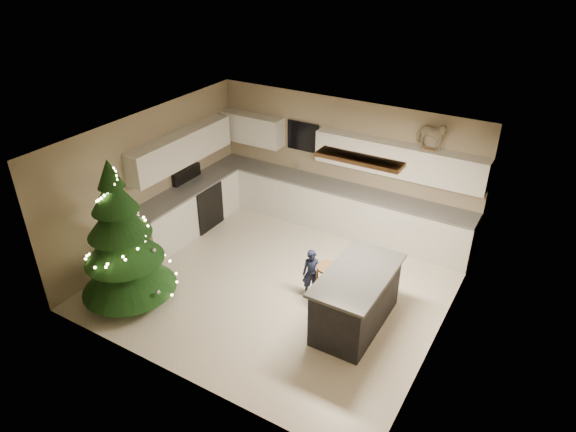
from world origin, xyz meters
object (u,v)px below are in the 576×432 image
at_px(christmas_tree, 123,246).
at_px(toddler, 312,273).
at_px(bar_stool, 328,275).
at_px(island, 356,299).
at_px(rocking_horse, 431,135).

relative_size(christmas_tree, toddler, 2.90).
height_order(bar_stool, toddler, toddler).
distance_m(bar_stool, christmas_tree, 3.26).
bearing_deg(island, christmas_tree, -159.15).
height_order(island, bar_stool, island).
distance_m(christmas_tree, toddler, 3.03).
xyz_separation_m(island, rocking_horse, (0.10, 2.62, 1.79)).
distance_m(christmas_tree, rocking_horse, 5.42).
height_order(bar_stool, christmas_tree, christmas_tree).
bearing_deg(christmas_tree, bar_stool, 29.03).
height_order(island, rocking_horse, rocking_horse).
bearing_deg(christmas_tree, toddler, 32.54).
bearing_deg(rocking_horse, island, -175.19).
xyz_separation_m(christmas_tree, toddler, (2.51, 1.60, -0.60)).
distance_m(bar_stool, rocking_horse, 3.02).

